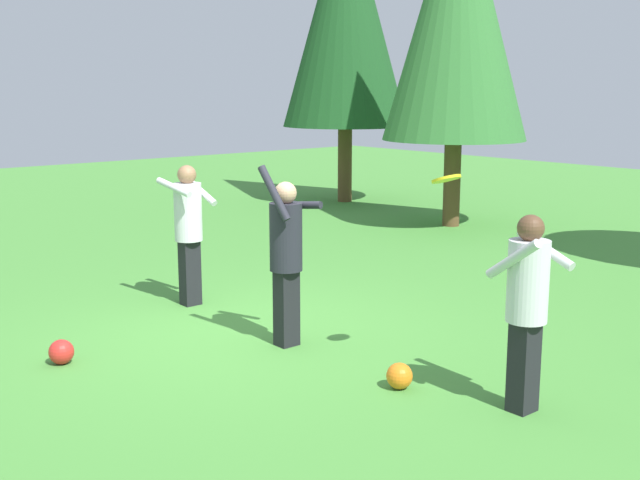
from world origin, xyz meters
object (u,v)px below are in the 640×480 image
at_px(ball_orange, 399,376).
at_px(tree_left, 457,10).
at_px(person_bystander, 188,223).
at_px(ball_red, 61,352).
at_px(tree_far_left, 346,13).
at_px(person_thrower, 286,249).
at_px(person_catcher, 527,297).
at_px(frisbee, 446,179).

xyz_separation_m(ball_orange, tree_left, (-5.32, 6.94, 3.96)).
xyz_separation_m(person_bystander, ball_red, (1.05, -2.11, -0.92)).
distance_m(person_bystander, tree_far_left, 9.89).
xyz_separation_m(person_thrower, ball_orange, (1.63, 0.02, -0.92)).
height_order(person_catcher, person_bystander, person_bystander).
height_order(person_thrower, frisbee, frisbee).
bearing_deg(person_bystander, ball_orange, -7.68).
height_order(person_bystander, tree_left, tree_left).
distance_m(ball_orange, tree_left, 9.60).
relative_size(person_catcher, person_bystander, 0.96).
distance_m(person_thrower, ball_orange, 1.87).
distance_m(person_catcher, tree_left, 9.60).
height_order(ball_red, tree_far_left, tree_far_left).
relative_size(tree_far_left, tree_left, 1.06).
height_order(person_bystander, ball_orange, person_bystander).
bearing_deg(tree_far_left, ball_orange, -39.68).
bearing_deg(tree_far_left, person_catcher, -35.17).
bearing_deg(frisbee, person_catcher, -4.24).
bearing_deg(person_thrower, tree_far_left, 117.61).
bearing_deg(tree_far_left, person_bystander, -53.98).
bearing_deg(tree_left, person_catcher, -45.75).
xyz_separation_m(person_catcher, ball_orange, (-1.02, -0.43, -0.87)).
height_order(person_catcher, ball_red, person_catcher).
height_order(person_catcher, ball_orange, person_catcher).
xyz_separation_m(person_catcher, frisbee, (-0.96, 0.07, 0.88)).
bearing_deg(person_thrower, person_bystander, 161.26).
relative_size(person_bystander, tree_left, 0.27).
height_order(person_catcher, tree_far_left, tree_far_left).
bearing_deg(ball_red, tree_left, 106.78).
height_order(person_thrower, person_bystander, person_thrower).
distance_m(person_thrower, person_bystander, 2.03).
relative_size(person_thrower, person_bystander, 1.10).
distance_m(person_bystander, ball_orange, 3.78).
distance_m(person_catcher, ball_red, 4.49).
relative_size(person_catcher, ball_orange, 6.97).
relative_size(person_thrower, tree_left, 0.29).
bearing_deg(person_bystander, person_catcher, -2.30).
distance_m(ball_orange, ball_red, 3.33).
xyz_separation_m(ball_red, tree_far_left, (-6.54, 9.66, 4.19)).
relative_size(frisbee, ball_red, 1.14).
relative_size(ball_orange, tree_far_left, 0.03).
relative_size(person_catcher, frisbee, 5.97).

